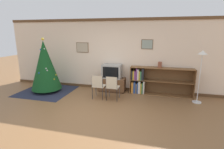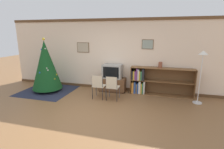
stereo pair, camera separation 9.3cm
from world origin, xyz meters
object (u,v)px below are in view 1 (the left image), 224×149
(tv_console, at_px, (112,84))
(vase, at_px, (160,65))
(christmas_tree, at_px, (45,65))
(folding_chair_left, at_px, (98,85))
(television, at_px, (112,71))
(bookshelf, at_px, (150,81))
(folding_chair_right, at_px, (112,87))
(standing_lamp, at_px, (201,63))

(tv_console, relative_size, vase, 4.73)
(christmas_tree, distance_m, folding_chair_left, 2.25)
(vase, bearing_deg, television, -177.57)
(folding_chair_left, xyz_separation_m, bookshelf, (1.64, 0.96, -0.00))
(folding_chair_right, bearing_deg, tv_console, 105.20)
(christmas_tree, relative_size, folding_chair_right, 2.44)
(folding_chair_left, relative_size, bookshelf, 0.37)
(television, xyz_separation_m, vase, (1.71, 0.07, 0.32))
(television, relative_size, vase, 3.41)
(bookshelf, xyz_separation_m, vase, (0.31, 0.01, 0.63))
(standing_lamp, bearing_deg, vase, 158.86)
(bookshelf, bearing_deg, vase, 1.77)
(vase, bearing_deg, folding_chair_right, -146.66)
(christmas_tree, height_order, folding_chair_right, christmas_tree)
(tv_console, bearing_deg, folding_chair_left, -105.20)
(christmas_tree, distance_m, standing_lamp, 5.34)
(standing_lamp, bearing_deg, bookshelf, 163.23)
(television, xyz_separation_m, folding_chair_left, (-0.24, -0.89, -0.30))
(folding_chair_right, relative_size, bookshelf, 0.37)
(tv_console, xyz_separation_m, folding_chair_right, (0.24, -0.90, 0.21))
(folding_chair_left, bearing_deg, standing_lamp, 8.94)
(folding_chair_right, xyz_separation_m, vase, (1.47, 0.97, 0.62))
(tv_console, bearing_deg, vase, 2.34)
(folding_chair_right, bearing_deg, television, 105.24)
(television, bearing_deg, folding_chair_right, -74.76)
(christmas_tree, xyz_separation_m, standing_lamp, (5.33, 0.23, 0.28))
(christmas_tree, xyz_separation_m, tv_console, (2.41, 0.63, -0.74))
(christmas_tree, distance_m, television, 2.50)
(tv_console, height_order, television, television)
(vase, xyz_separation_m, standing_lamp, (1.21, -0.47, 0.18))
(christmas_tree, height_order, tv_console, christmas_tree)
(folding_chair_right, height_order, vase, vase)
(folding_chair_left, bearing_deg, television, 74.76)
(christmas_tree, bearing_deg, vase, 9.58)
(television, relative_size, bookshelf, 0.33)
(tv_console, height_order, folding_chair_left, folding_chair_left)
(christmas_tree, relative_size, vase, 9.56)
(bookshelf, relative_size, standing_lamp, 1.31)
(tv_console, bearing_deg, christmas_tree, -165.44)
(folding_chair_left, height_order, bookshelf, bookshelf)
(television, distance_m, folding_chair_left, 0.97)
(bookshelf, height_order, standing_lamp, standing_lamp)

